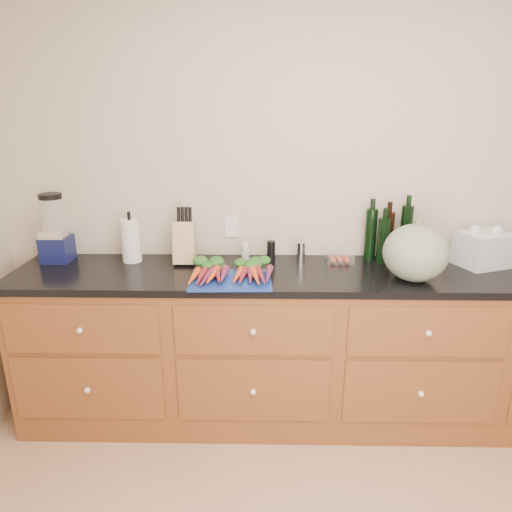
{
  "coord_description": "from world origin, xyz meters",
  "views": [
    {
      "loc": [
        -0.4,
        -1.13,
        1.81
      ],
      "look_at": [
        -0.44,
        1.2,
        1.06
      ],
      "focal_mm": 32.0,
      "sensor_mm": 36.0,
      "label": 1
    }
  ],
  "objects_px": {
    "blender_appliance": "(55,232)",
    "paper_towel": "(131,241)",
    "cutting_board": "(231,280)",
    "squash": "(416,253)",
    "knife_block": "(185,243)",
    "carrots": "(231,272)",
    "tomato_box": "(340,256)"
  },
  "relations": [
    {
      "from": "paper_towel",
      "to": "knife_block",
      "type": "distance_m",
      "value": 0.33
    },
    {
      "from": "cutting_board",
      "to": "tomato_box",
      "type": "distance_m",
      "value": 0.71
    },
    {
      "from": "knife_block",
      "to": "tomato_box",
      "type": "bearing_deg",
      "value": 1.87
    },
    {
      "from": "blender_appliance",
      "to": "paper_towel",
      "type": "relative_size",
      "value": 1.6
    },
    {
      "from": "carrots",
      "to": "blender_appliance",
      "type": "xyz_separation_m",
      "value": [
        -1.07,
        0.28,
        0.14
      ]
    },
    {
      "from": "paper_towel",
      "to": "knife_block",
      "type": "bearing_deg",
      "value": -3.52
    },
    {
      "from": "squash",
      "to": "blender_appliance",
      "type": "relative_size",
      "value": 0.83
    },
    {
      "from": "squash",
      "to": "blender_appliance",
      "type": "distance_m",
      "value": 2.06
    },
    {
      "from": "squash",
      "to": "blender_appliance",
      "type": "height_order",
      "value": "blender_appliance"
    },
    {
      "from": "squash",
      "to": "paper_towel",
      "type": "height_order",
      "value": "squash"
    },
    {
      "from": "cutting_board",
      "to": "knife_block",
      "type": "distance_m",
      "value": 0.43
    },
    {
      "from": "squash",
      "to": "blender_appliance",
      "type": "bearing_deg",
      "value": 172.01
    },
    {
      "from": "blender_appliance",
      "to": "tomato_box",
      "type": "distance_m",
      "value": 1.7
    },
    {
      "from": "knife_block",
      "to": "tomato_box",
      "type": "relative_size",
      "value": 1.59
    },
    {
      "from": "carrots",
      "to": "paper_towel",
      "type": "height_order",
      "value": "paper_towel"
    },
    {
      "from": "cutting_board",
      "to": "paper_towel",
      "type": "relative_size",
      "value": 1.68
    },
    {
      "from": "tomato_box",
      "to": "cutting_board",
      "type": "bearing_deg",
      "value": -152.32
    },
    {
      "from": "blender_appliance",
      "to": "knife_block",
      "type": "bearing_deg",
      "value": -1.32
    },
    {
      "from": "squash",
      "to": "tomato_box",
      "type": "height_order",
      "value": "squash"
    },
    {
      "from": "cutting_board",
      "to": "squash",
      "type": "distance_m",
      "value": 0.99
    },
    {
      "from": "cutting_board",
      "to": "knife_block",
      "type": "bearing_deg",
      "value": 134.09
    },
    {
      "from": "cutting_board",
      "to": "carrots",
      "type": "bearing_deg",
      "value": 90.0
    },
    {
      "from": "squash",
      "to": "tomato_box",
      "type": "bearing_deg",
      "value": 139.23
    },
    {
      "from": "cutting_board",
      "to": "squash",
      "type": "xyz_separation_m",
      "value": [
        0.98,
        0.03,
        0.15
      ]
    },
    {
      "from": "cutting_board",
      "to": "carrots",
      "type": "xyz_separation_m",
      "value": [
        0.0,
        0.04,
        0.03
      ]
    },
    {
      "from": "paper_towel",
      "to": "tomato_box",
      "type": "relative_size",
      "value": 1.65
    },
    {
      "from": "squash",
      "to": "blender_appliance",
      "type": "xyz_separation_m",
      "value": [
        -2.04,
        0.29,
        0.03
      ]
    },
    {
      "from": "squash",
      "to": "knife_block",
      "type": "xyz_separation_m",
      "value": [
        -1.27,
        0.27,
        -0.03
      ]
    },
    {
      "from": "paper_towel",
      "to": "knife_block",
      "type": "height_order",
      "value": "paper_towel"
    },
    {
      "from": "paper_towel",
      "to": "blender_appliance",
      "type": "bearing_deg",
      "value": -179.72
    },
    {
      "from": "tomato_box",
      "to": "paper_towel",
      "type": "bearing_deg",
      "value": -179.54
    },
    {
      "from": "carrots",
      "to": "knife_block",
      "type": "distance_m",
      "value": 0.4
    }
  ]
}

